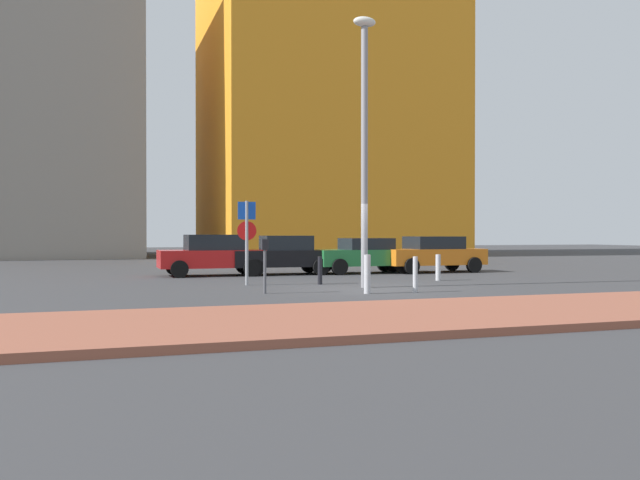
% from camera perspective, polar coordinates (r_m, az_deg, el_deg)
% --- Properties ---
extents(ground_plane, '(120.00, 120.00, 0.00)m').
position_cam_1_polar(ground_plane, '(19.35, 4.34, -4.23)').
color(ground_plane, '#38383A').
extents(sidewalk_brick, '(40.00, 4.48, 0.14)m').
position_cam_1_polar(sidewalk_brick, '(13.51, 15.36, -6.04)').
color(sidewalk_brick, '#93513D').
rests_on(sidewalk_brick, ground).
extents(parked_car_red, '(4.18, 1.94, 1.57)m').
position_cam_1_polar(parked_car_red, '(25.49, -9.11, -1.24)').
color(parked_car_red, red).
rests_on(parked_car_red, ground).
extents(parked_car_black, '(4.02, 2.07, 1.53)m').
position_cam_1_polar(parked_car_black, '(25.98, -3.23, -1.27)').
color(parked_car_black, black).
rests_on(parked_car_black, ground).
extents(parked_car_green, '(4.09, 2.00, 1.42)m').
position_cam_1_polar(parked_car_green, '(26.84, 3.81, -1.29)').
color(parked_car_green, '#237238').
rests_on(parked_car_green, ground).
extents(parked_car_orange, '(4.29, 2.03, 1.49)m').
position_cam_1_polar(parked_car_orange, '(27.78, 9.74, -1.16)').
color(parked_car_orange, orange).
rests_on(parked_car_orange, ground).
extents(parking_sign_post, '(0.60, 0.10, 2.63)m').
position_cam_1_polar(parking_sign_post, '(20.65, -6.35, 0.66)').
color(parking_sign_post, gray).
rests_on(parking_sign_post, ground).
extents(parking_meter, '(0.18, 0.14, 1.46)m').
position_cam_1_polar(parking_meter, '(17.76, -4.79, -1.61)').
color(parking_meter, '#4C4C51').
rests_on(parking_meter, ground).
extents(street_lamp, '(0.70, 0.36, 8.07)m').
position_cam_1_polar(street_lamp, '(19.94, 3.86, 9.38)').
color(street_lamp, gray).
rests_on(street_lamp, ground).
extents(traffic_bollard_near, '(0.14, 0.14, 0.89)m').
position_cam_1_polar(traffic_bollard_near, '(20.89, -0.00, -2.65)').
color(traffic_bollard_near, black).
rests_on(traffic_bollard_near, ground).
extents(traffic_bollard_mid, '(0.13, 0.13, 0.99)m').
position_cam_1_polar(traffic_bollard_mid, '(18.29, 8.23, -2.96)').
color(traffic_bollard_mid, '#B7B7BC').
rests_on(traffic_bollard_mid, ground).
extents(traffic_bollard_far, '(0.17, 0.17, 0.90)m').
position_cam_1_polar(traffic_bollard_far, '(22.96, 10.17, -2.35)').
color(traffic_bollard_far, '#B7B7BC').
rests_on(traffic_bollard_far, ground).
extents(traffic_bollard_edge, '(0.18, 0.18, 1.05)m').
position_cam_1_polar(traffic_bollard_edge, '(17.75, 4.11, -2.96)').
color(traffic_bollard_edge, '#B7B7BC').
rests_on(traffic_bollard_edge, ground).
extents(building_colorful_midrise, '(17.07, 15.89, 31.46)m').
position_cam_1_polar(building_colorful_midrise, '(52.55, 0.18, 16.16)').
color(building_colorful_midrise, orange).
rests_on(building_colorful_midrise, ground).
extents(building_under_construction, '(15.84, 15.73, 20.36)m').
position_cam_1_polar(building_under_construction, '(51.63, -24.31, 10.08)').
color(building_under_construction, gray).
rests_on(building_under_construction, ground).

